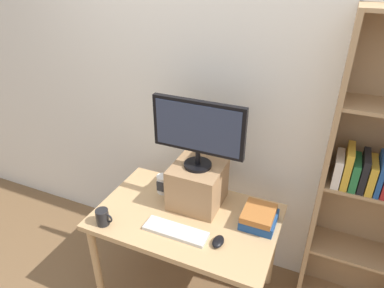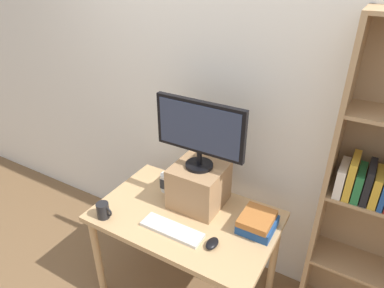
{
  "view_description": "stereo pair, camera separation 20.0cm",
  "coord_description": "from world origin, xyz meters",
  "px_view_note": "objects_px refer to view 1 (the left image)",
  "views": [
    {
      "loc": [
        0.71,
        -1.54,
        2.17
      ],
      "look_at": [
        0.01,
        0.06,
        1.21
      ],
      "focal_mm": 32.0,
      "sensor_mm": 36.0,
      "label": 1
    },
    {
      "loc": [
        0.89,
        -1.45,
        2.17
      ],
      "look_at": [
        0.01,
        0.06,
        1.21
      ],
      "focal_mm": 32.0,
      "sensor_mm": 36.0,
      "label": 2
    }
  ],
  "objects_px": {
    "bookshelf_unit": "(375,185)",
    "computer_mouse": "(218,242)",
    "desk": "(186,225)",
    "riser_box": "(198,184)",
    "computer_monitor": "(198,130)",
    "desk_speaker": "(163,184)",
    "coffee_mug": "(103,217)",
    "keyboard": "(176,231)",
    "book_stack": "(259,217)"
  },
  "relations": [
    {
      "from": "book_stack",
      "to": "desk_speaker",
      "type": "height_order",
      "value": "desk_speaker"
    },
    {
      "from": "book_stack",
      "to": "desk",
      "type": "bearing_deg",
      "value": -166.44
    },
    {
      "from": "coffee_mug",
      "to": "desk_speaker",
      "type": "height_order",
      "value": "desk_speaker"
    },
    {
      "from": "computer_monitor",
      "to": "coffee_mug",
      "type": "distance_m",
      "value": 0.79
    },
    {
      "from": "keyboard",
      "to": "bookshelf_unit",
      "type": "bearing_deg",
      "value": 27.82
    },
    {
      "from": "computer_monitor",
      "to": "keyboard",
      "type": "distance_m",
      "value": 0.62
    },
    {
      "from": "desk",
      "to": "computer_monitor",
      "type": "bearing_deg",
      "value": 85.02
    },
    {
      "from": "computer_mouse",
      "to": "computer_monitor",
      "type": "bearing_deg",
      "value": 130.25
    },
    {
      "from": "computer_monitor",
      "to": "bookshelf_unit",
      "type": "bearing_deg",
      "value": 12.37
    },
    {
      "from": "computer_monitor",
      "to": "computer_mouse",
      "type": "xyz_separation_m",
      "value": [
        0.26,
        -0.31,
        -0.52
      ]
    },
    {
      "from": "riser_box",
      "to": "desk_speaker",
      "type": "distance_m",
      "value": 0.27
    },
    {
      "from": "book_stack",
      "to": "riser_box",
      "type": "bearing_deg",
      "value": 173.9
    },
    {
      "from": "desk",
      "to": "book_stack",
      "type": "relative_size",
      "value": 5.06
    },
    {
      "from": "riser_box",
      "to": "desk_speaker",
      "type": "relative_size",
      "value": 2.47
    },
    {
      "from": "bookshelf_unit",
      "to": "riser_box",
      "type": "distance_m",
      "value": 1.06
    },
    {
      "from": "coffee_mug",
      "to": "desk_speaker",
      "type": "bearing_deg",
      "value": 67.17
    },
    {
      "from": "book_stack",
      "to": "coffee_mug",
      "type": "xyz_separation_m",
      "value": [
        -0.88,
        -0.39,
        0.0
      ]
    },
    {
      "from": "desk",
      "to": "computer_mouse",
      "type": "distance_m",
      "value": 0.33
    },
    {
      "from": "keyboard",
      "to": "book_stack",
      "type": "bearing_deg",
      "value": 32.33
    },
    {
      "from": "book_stack",
      "to": "bookshelf_unit",
      "type": "bearing_deg",
      "value": 24.27
    },
    {
      "from": "computer_mouse",
      "to": "book_stack",
      "type": "bearing_deg",
      "value": 56.81
    },
    {
      "from": "book_stack",
      "to": "desk_speaker",
      "type": "distance_m",
      "value": 0.69
    },
    {
      "from": "book_stack",
      "to": "desk_speaker",
      "type": "xyz_separation_m",
      "value": [
        -0.69,
        0.05,
        0.02
      ]
    },
    {
      "from": "riser_box",
      "to": "coffee_mug",
      "type": "height_order",
      "value": "riser_box"
    },
    {
      "from": "desk",
      "to": "computer_monitor",
      "type": "relative_size",
      "value": 1.97
    },
    {
      "from": "riser_box",
      "to": "computer_mouse",
      "type": "relative_size",
      "value": 3.17
    },
    {
      "from": "coffee_mug",
      "to": "desk_speaker",
      "type": "xyz_separation_m",
      "value": [
        0.18,
        0.44,
        0.01
      ]
    },
    {
      "from": "desk",
      "to": "book_stack",
      "type": "height_order",
      "value": "book_stack"
    },
    {
      "from": "riser_box",
      "to": "computer_monitor",
      "type": "relative_size",
      "value": 0.56
    },
    {
      "from": "desk",
      "to": "book_stack",
      "type": "xyz_separation_m",
      "value": [
        0.44,
        0.11,
        0.14
      ]
    },
    {
      "from": "keyboard",
      "to": "computer_monitor",
      "type": "bearing_deg",
      "value": 88.88
    },
    {
      "from": "keyboard",
      "to": "desk_speaker",
      "type": "height_order",
      "value": "desk_speaker"
    },
    {
      "from": "book_stack",
      "to": "coffee_mug",
      "type": "height_order",
      "value": "same"
    },
    {
      "from": "desk",
      "to": "bookshelf_unit",
      "type": "relative_size",
      "value": 0.58
    },
    {
      "from": "desk",
      "to": "bookshelf_unit",
      "type": "xyz_separation_m",
      "value": [
        1.04,
        0.38,
        0.37
      ]
    },
    {
      "from": "desk",
      "to": "keyboard",
      "type": "relative_size",
      "value": 2.92
    },
    {
      "from": "computer_monitor",
      "to": "keyboard",
      "type": "bearing_deg",
      "value": -91.12
    },
    {
      "from": "desk",
      "to": "computer_mouse",
      "type": "xyz_separation_m",
      "value": [
        0.27,
        -0.15,
        0.1
      ]
    },
    {
      "from": "riser_box",
      "to": "computer_mouse",
      "type": "bearing_deg",
      "value": -49.89
    },
    {
      "from": "bookshelf_unit",
      "to": "coffee_mug",
      "type": "xyz_separation_m",
      "value": [
        -1.47,
        -0.66,
        -0.24
      ]
    },
    {
      "from": "computer_monitor",
      "to": "computer_mouse",
      "type": "height_order",
      "value": "computer_monitor"
    },
    {
      "from": "bookshelf_unit",
      "to": "riser_box",
      "type": "height_order",
      "value": "bookshelf_unit"
    },
    {
      "from": "computer_mouse",
      "to": "desk_speaker",
      "type": "distance_m",
      "value": 0.61
    },
    {
      "from": "computer_mouse",
      "to": "coffee_mug",
      "type": "relative_size",
      "value": 0.92
    },
    {
      "from": "computer_mouse",
      "to": "riser_box",
      "type": "bearing_deg",
      "value": 130.11
    },
    {
      "from": "bookshelf_unit",
      "to": "computer_mouse",
      "type": "bearing_deg",
      "value": -145.38
    },
    {
      "from": "keyboard",
      "to": "computer_mouse",
      "type": "relative_size",
      "value": 3.8
    },
    {
      "from": "riser_box",
      "to": "desk_speaker",
      "type": "xyz_separation_m",
      "value": [
        -0.26,
        0.01,
        -0.08
      ]
    },
    {
      "from": "keyboard",
      "to": "riser_box",
      "type": "bearing_deg",
      "value": 88.88
    },
    {
      "from": "desk",
      "to": "desk_speaker",
      "type": "bearing_deg",
      "value": 147.41
    }
  ]
}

